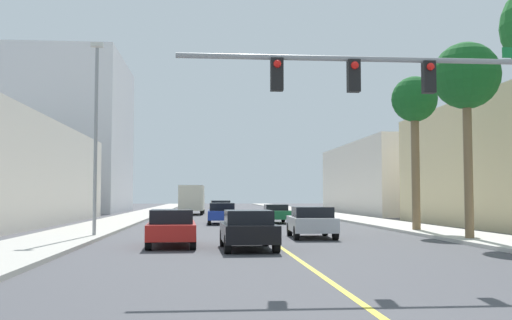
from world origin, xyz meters
The scene contains 17 objects.
ground centered at (0.00, 42.00, 0.00)m, with size 192.00×192.00×0.00m, color #47474C.
sidewalk_left centered at (-9.22, 42.00, 0.07)m, with size 3.61×168.00×0.15m, color #B2ADA3.
sidewalk_right centered at (9.22, 42.00, 0.07)m, with size 3.61×168.00×0.15m, color beige.
lane_marking_center centered at (0.00, 42.00, 0.00)m, with size 0.16×144.00×0.01m, color yellow.
building_left_far centered at (-18.40, 64.35, 8.93)m, with size 11.75×18.32×17.85m, color silver.
building_right_far centered at (19.26, 57.51, 3.80)m, with size 13.47×26.17×7.59m, color silver.
traffic_signal_mast centered at (3.71, 8.80, 4.52)m, with size 11.52×0.36×5.73m.
street_lamp centered at (-7.92, 21.64, 5.04)m, with size 0.56×0.28×8.93m.
palm_mid centered at (8.33, 18.27, 6.98)m, with size 2.87×2.87×8.40m.
palm_far centered at (8.30, 24.52, 6.84)m, with size 2.43×2.43×8.19m.
car_blue centered at (-1.74, 34.73, 0.76)m, with size 1.95×4.60×1.44m.
car_red centered at (-4.14, 17.07, 0.74)m, with size 1.98×4.58×1.42m.
car_white centered at (-1.60, 44.74, 0.79)m, with size 1.91×4.23×1.53m.
car_black centered at (-1.30, 15.36, 0.75)m, with size 1.96×4.00×1.42m.
car_silver centered at (2.03, 20.94, 0.76)m, with size 2.06×3.95×1.44m.
car_green centered at (2.09, 35.68, 0.70)m, with size 1.78×4.20×1.32m.
delivery_truck centered at (-4.26, 55.33, 1.60)m, with size 2.60×7.17×2.98m.
Camera 1 is at (-2.81, -5.96, 1.95)m, focal length 41.33 mm.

